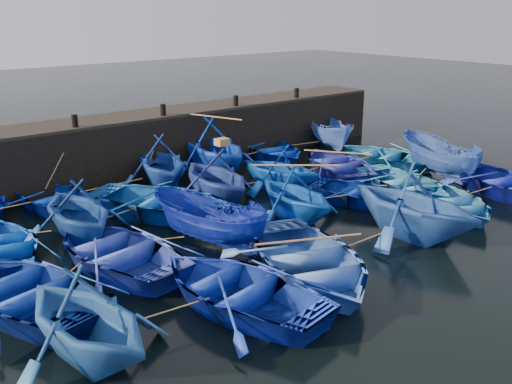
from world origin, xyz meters
TOP-DOWN VIEW (x-y plane):
  - ground at (0.00, 0.00)m, footprint 120.00×120.00m
  - quay_wall at (0.00, 10.50)m, footprint 26.00×2.50m
  - quay_top at (0.00, 10.50)m, footprint 26.00×2.50m
  - bollard_1 at (-4.00, 9.60)m, footprint 0.24×0.24m
  - bollard_2 at (0.00, 9.60)m, footprint 0.24×0.24m
  - bollard_3 at (4.00, 9.60)m, footprint 0.24×0.24m
  - bollard_4 at (8.00, 9.60)m, footprint 0.24×0.24m
  - boat_1 at (-5.68, 7.73)m, footprint 3.92×4.93m
  - boat_2 at (-1.24, 7.84)m, footprint 4.74×5.11m
  - boat_3 at (1.57, 8.10)m, footprint 4.73×5.32m
  - boat_4 at (5.32, 8.29)m, footprint 4.20×5.15m
  - boat_5 at (9.02, 7.97)m, footprint 3.37×4.56m
  - boat_6 at (-8.44, 4.75)m, footprint 3.71×4.62m
  - boat_7 at (-6.17, 4.58)m, footprint 3.71×4.24m
  - boat_8 at (-2.98, 4.84)m, footprint 6.25×6.78m
  - boat_9 at (-0.67, 4.76)m, footprint 4.11×4.62m
  - boat_10 at (2.24, 4.43)m, footprint 4.02×4.37m
  - boat_11 at (5.72, 4.47)m, footprint 5.06×5.83m
  - boat_12 at (8.61, 4.15)m, footprint 3.99×5.18m
  - boat_13 at (-9.00, 1.19)m, footprint 4.79×5.90m
  - boat_14 at (-6.14, 2.00)m, footprint 4.42×5.66m
  - boat_15 at (-3.25, 1.57)m, footprint 2.86×4.46m
  - boat_16 at (0.39, 1.54)m, footprint 3.53×4.00m
  - boat_17 at (3.56, 1.17)m, footprint 4.37×5.12m
  - boat_18 at (5.76, 0.88)m, footprint 4.29×5.33m
  - boat_19 at (8.92, 1.46)m, footprint 2.72×4.78m
  - boat_20 at (-8.72, -1.84)m, footprint 4.03×4.50m
  - boat_21 at (-4.85, -2.04)m, footprint 4.50×5.67m
  - boat_22 at (-2.46, -2.06)m, footprint 5.69×6.64m
  - boat_23 at (2.21, -2.04)m, footprint 4.08×4.71m
  - boat_24 at (5.27, -1.61)m, footprint 4.76×5.28m
  - boat_25 at (8.79, -1.75)m, footprint 5.02×6.01m
  - wooden_crate at (-0.37, 4.76)m, footprint 0.46×0.40m
  - mooring_ropes at (0.09, 5.02)m, footprint 17.88×11.60m
  - loose_oars at (1.31, 3.01)m, footprint 10.43×12.24m

SIDE VIEW (x-z plane):
  - ground at x=0.00m, z-range 0.00..0.00m
  - boat_6 at x=-8.44m, z-range 0.00..0.85m
  - boat_17 at x=3.56m, z-range 0.00..0.90m
  - boat_24 at x=5.27m, z-range 0.00..0.90m
  - boat_1 at x=-5.68m, z-range 0.00..0.92m
  - boat_4 at x=5.32m, z-range 0.00..0.94m
  - boat_18 at x=5.76m, z-range 0.00..0.98m
  - boat_12 at x=8.61m, z-range 0.00..1.00m
  - boat_11 at x=5.72m, z-range 0.00..1.01m
  - boat_21 at x=-4.85m, z-range 0.00..1.06m
  - boat_14 at x=-6.14m, z-range 0.00..1.07m
  - boat_25 at x=8.79m, z-range 0.00..1.07m
  - boat_13 at x=-9.00m, z-range 0.00..1.08m
  - boat_8 at x=-2.98m, z-range 0.00..1.15m
  - boat_22 at x=-2.46m, z-range 0.00..1.16m
  - boat_15 at x=-3.25m, z-range 0.00..1.62m
  - boat_5 at x=9.02m, z-range 0.00..1.66m
  - boat_19 at x=8.92m, z-range 0.00..1.74m
  - mooring_ropes at x=0.09m, z-range -0.17..1.93m
  - boat_10 at x=2.24m, z-range 0.00..1.93m
  - boat_16 at x=0.39m, z-range 0.00..1.97m
  - boat_20 at x=-8.72m, z-range 0.00..2.13m
  - boat_7 at x=-6.17m, z-range 0.00..2.14m
  - boat_2 at x=-1.24m, z-range 0.00..2.21m
  - boat_9 at x=-0.67m, z-range 0.00..2.22m
  - boat_23 at x=2.21m, z-range 0.00..2.44m
  - quay_wall at x=0.00m, z-range 0.00..2.50m
  - boat_3 at x=1.57m, z-range 0.00..2.57m
  - loose_oars at x=1.31m, z-range 0.90..2.52m
  - wooden_crate at x=-0.37m, z-range 2.22..2.48m
  - quay_top at x=0.00m, z-range 2.50..2.62m
  - bollard_1 at x=-4.00m, z-range 2.62..3.12m
  - bollard_2 at x=0.00m, z-range 2.62..3.12m
  - bollard_3 at x=4.00m, z-range 2.62..3.12m
  - bollard_4 at x=8.00m, z-range 2.62..3.12m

